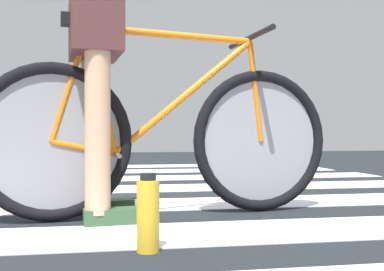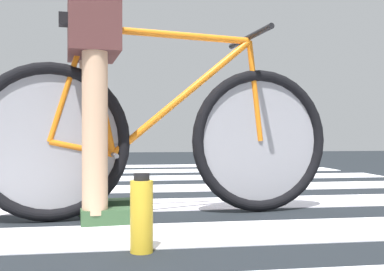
% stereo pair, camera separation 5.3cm
% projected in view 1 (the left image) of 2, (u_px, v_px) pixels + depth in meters
% --- Properties ---
extents(ground, '(18.00, 14.00, 0.02)m').
position_uv_depth(ground, '(66.00, 203.00, 2.73)').
color(ground, black).
extents(crosswalk_markings, '(5.44, 6.49, 0.00)m').
position_uv_depth(crosswalk_markings, '(60.00, 207.00, 2.50)').
color(crosswalk_markings, white).
rests_on(crosswalk_markings, ground).
extents(bicycle_1_of_2, '(1.73, 0.52, 0.93)m').
position_uv_depth(bicycle_1_of_2, '(162.00, 136.00, 2.23)').
color(bicycle_1_of_2, black).
rests_on(bicycle_1_of_2, ground).
extents(cyclist_1_of_2, '(0.36, 0.43, 1.03)m').
position_uv_depth(cyclist_1_of_2, '(96.00, 75.00, 2.14)').
color(cyclist_1_of_2, tan).
rests_on(cyclist_1_of_2, ground).
extents(bicycle_2_of_2, '(1.72, 0.55, 0.93)m').
position_uv_depth(bicycle_2_of_2, '(14.00, 134.00, 4.27)').
color(bicycle_2_of_2, black).
rests_on(bicycle_2_of_2, ground).
extents(water_bottle, '(0.08, 0.08, 0.26)m').
position_uv_depth(water_bottle, '(148.00, 214.00, 1.56)').
color(water_bottle, gold).
rests_on(water_bottle, ground).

